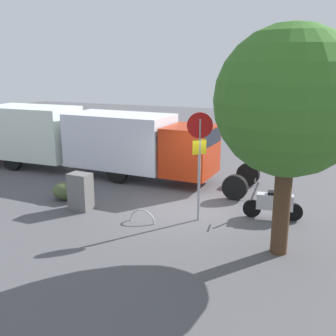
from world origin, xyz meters
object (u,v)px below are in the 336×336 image
(motorcycle, at_px, (274,203))
(box_truck_far, at_px, (16,132))
(bike_rack_hoop, at_px, (142,222))
(stop_sign, at_px, (199,150))
(box_truck_near, at_px, (141,143))
(utility_cabinet, at_px, (80,191))
(street_tree, at_px, (290,102))

(motorcycle, bearing_deg, box_truck_far, -19.16)
(motorcycle, distance_m, bike_rack_hoop, 4.10)
(box_truck_far, distance_m, stop_sign, 10.77)
(box_truck_near, xyz_separation_m, utility_cabinet, (0.31, 4.01, -0.91))
(utility_cabinet, bearing_deg, bike_rack_hoop, 173.28)
(box_truck_near, relative_size, stop_sign, 2.41)
(utility_cabinet, xyz_separation_m, bike_rack_hoop, (-2.37, 0.28, -0.61))
(stop_sign, relative_size, utility_cabinet, 2.72)
(box_truck_near, relative_size, motorcycle, 4.43)
(motorcycle, bearing_deg, utility_cabinet, 6.52)
(street_tree, relative_size, utility_cabinet, 4.59)
(box_truck_near, distance_m, stop_sign, 5.05)
(motorcycle, relative_size, stop_sign, 0.54)
(stop_sign, xyz_separation_m, street_tree, (-2.57, 1.31, 1.59))
(box_truck_near, xyz_separation_m, motorcycle, (-5.72, 2.53, -1.00))
(box_truck_far, bearing_deg, motorcycle, 168.38)
(motorcycle, relative_size, utility_cabinet, 1.48)
(motorcycle, height_order, street_tree, street_tree)
(box_truck_far, xyz_separation_m, motorcycle, (-12.29, 2.57, -1.05))
(bike_rack_hoop, bearing_deg, street_tree, 173.06)
(box_truck_near, bearing_deg, motorcycle, -20.75)
(box_truck_near, bearing_deg, stop_sign, -41.15)
(motorcycle, relative_size, bike_rack_hoop, 2.13)
(box_truck_near, xyz_separation_m, box_truck_far, (6.57, -0.05, 0.04))
(street_tree, distance_m, utility_cabinet, 7.25)
(utility_cabinet, bearing_deg, street_tree, 173.14)
(box_truck_far, xyz_separation_m, utility_cabinet, (-6.26, 4.06, -0.96))
(box_truck_near, relative_size, bike_rack_hoop, 9.43)
(stop_sign, bearing_deg, box_truck_far, -19.18)
(utility_cabinet, bearing_deg, motorcycle, -166.14)
(street_tree, bearing_deg, utility_cabinet, -6.86)
(box_truck_near, xyz_separation_m, stop_sign, (-3.58, 3.48, 0.70))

